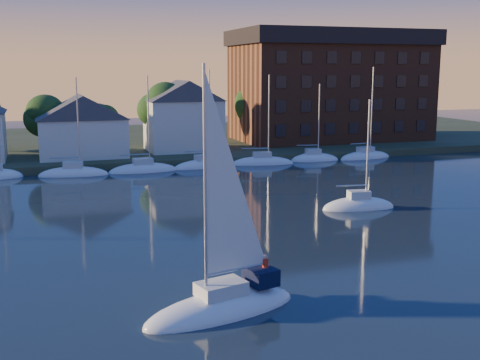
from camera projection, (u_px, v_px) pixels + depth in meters
name	position (u px, v px, depth m)	size (l,w,h in m)	color
ground	(312.00, 338.00, 28.07)	(260.00, 260.00, 0.00)	black
shoreline_land	(113.00, 146.00, 97.90)	(160.00, 50.00, 2.00)	#303D23
wooden_dock	(135.00, 167.00, 76.49)	(120.00, 3.00, 1.00)	brown
clubhouse_centre	(82.00, 125.00, 78.31)	(11.55, 8.40, 8.08)	white
clubhouse_east	(183.00, 115.00, 84.43)	(10.50, 8.40, 9.80)	white
condo_block	(330.00, 85.00, 97.49)	(31.00, 17.00, 17.40)	brown
tree_line	(136.00, 106.00, 86.05)	(93.40, 5.40, 8.90)	#332317
moored_fleet	(106.00, 172.00, 72.41)	(79.50, 2.40, 12.05)	white
hero_sailboat	(224.00, 301.00, 31.03)	(9.21, 4.86, 13.77)	white
drifting_sailboat_right	(358.00, 208.00, 54.01)	(6.99, 3.21, 10.86)	white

